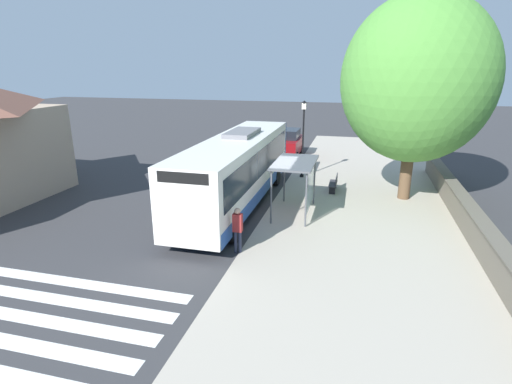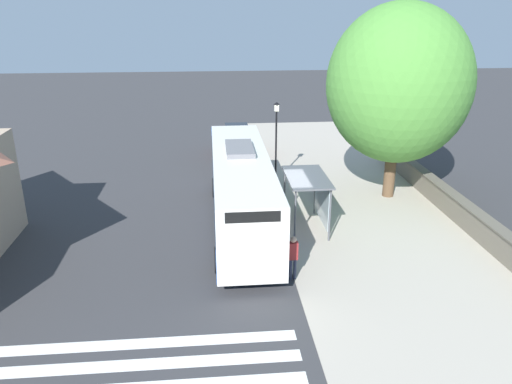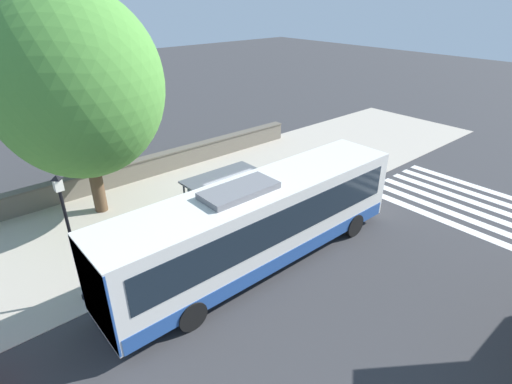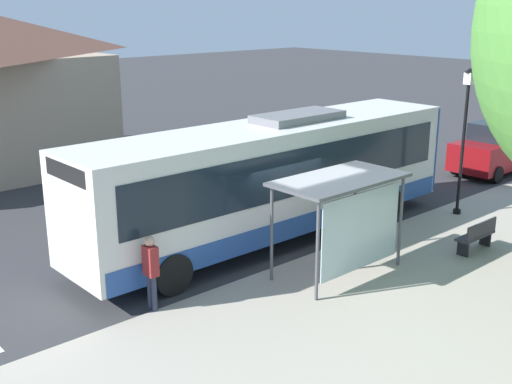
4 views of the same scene
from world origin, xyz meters
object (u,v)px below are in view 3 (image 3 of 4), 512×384
Objects in this scene: bench at (127,235)px; shade_tree at (77,86)px; street_lamp_near at (69,231)px; pedestrian at (318,187)px; bus_shelter at (222,184)px; bus at (259,222)px.

bench is 0.14× the size of shade_tree.
street_lamp_near is 7.08m from shade_tree.
bench is 0.31× the size of street_lamp_near.
pedestrian is at bearing 51.48° from shade_tree.
bus_shelter reaches higher than pedestrian.
street_lamp_near reaches higher than bus.
shade_tree is at bearing -144.37° from bus_shelter.
street_lamp_near reaches higher than bus_shelter.
street_lamp_near is (0.70, -6.38, 0.66)m from bus_shelter.
shade_tree reaches higher than bus.
bench is 6.50m from shade_tree.
bus_shelter is at bearing 70.02° from bench.
bus is at bearing 36.69° from bench.
bus is 9.47m from shade_tree.
bus is 6.33m from street_lamp_near.
shade_tree is at bearing 174.94° from bench.
shade_tree is (-4.97, -3.56, 3.83)m from bus_shelter.
pedestrian is at bearing 85.91° from street_lamp_near.
bus_shelter is at bearing 169.43° from bus.
pedestrian is 1.22× the size of bench.
bus_shelter is 0.73× the size of street_lamp_near.
bus reaches higher than pedestrian.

